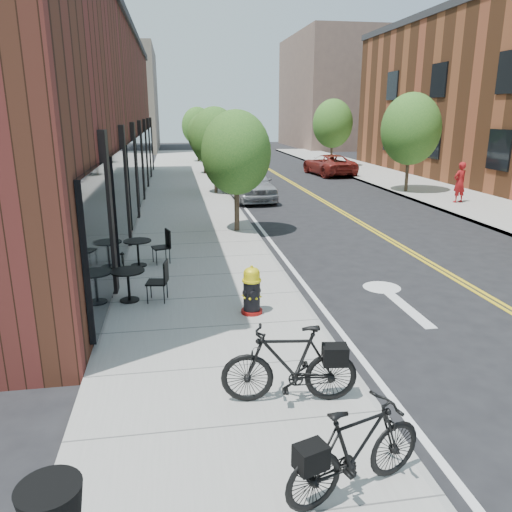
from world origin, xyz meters
TOP-DOWN VIEW (x-y plane):
  - ground at (0.00, 0.00)m, footprint 120.00×120.00m
  - sidewalk_near at (-2.00, 10.00)m, footprint 4.00×70.00m
  - sidewalk_far at (10.00, 10.00)m, footprint 4.00×70.00m
  - building_near at (-6.50, 14.00)m, footprint 5.00×28.00m
  - bg_building_left at (-8.00, 48.00)m, footprint 8.00×14.00m
  - bg_building_right at (16.00, 50.00)m, footprint 10.00×16.00m
  - tree_near_a at (-0.60, 9.00)m, footprint 2.20×2.20m
  - tree_near_b at (-0.60, 17.00)m, footprint 2.30×2.30m
  - tree_near_c at (-0.60, 25.00)m, footprint 2.10×2.10m
  - tree_near_d at (-0.60, 33.00)m, footprint 2.40×2.40m
  - tree_far_b at (8.60, 16.00)m, footprint 2.80×2.80m
  - tree_far_c at (8.60, 28.00)m, footprint 2.80×2.80m
  - fire_hydrant at (-1.20, 2.01)m, footprint 0.55×0.55m
  - bicycle_left at (-1.18, -1.08)m, footprint 1.85×0.74m
  - bicycle_right at (-0.89, -2.81)m, footprint 1.73×0.99m
  - bistro_set_b at (-3.57, 3.05)m, footprint 1.60×0.78m
  - bistro_set_c at (-3.53, 5.49)m, footprint 1.62×0.85m
  - parked_car_a at (0.80, 15.44)m, footprint 2.10×4.51m
  - parked_car_b at (1.58, 22.43)m, footprint 1.72×4.02m
  - parked_car_c at (0.80, 24.01)m, footprint 2.37×5.40m
  - parked_car_far at (7.11, 23.79)m, footprint 2.64×4.85m
  - pedestrian at (9.38, 12.66)m, footprint 0.71×0.57m

SIDE VIEW (x-z plane):
  - ground at x=0.00m, z-range 0.00..0.00m
  - sidewalk_near at x=-2.00m, z-range 0.00..0.12m
  - sidewalk_far at x=10.00m, z-range 0.00..0.12m
  - bistro_set_b at x=-3.57m, z-range 0.12..0.97m
  - bistro_set_c at x=-3.53m, z-range 0.12..0.98m
  - fire_hydrant at x=-1.20m, z-range 0.09..1.04m
  - bicycle_right at x=-0.89m, z-range 0.12..1.12m
  - parked_car_b at x=1.58m, z-range 0.00..1.29m
  - parked_car_far at x=7.11m, z-range 0.00..1.29m
  - bicycle_left at x=-1.18m, z-range 0.12..1.20m
  - parked_car_a at x=0.80m, z-range 0.00..1.49m
  - parked_car_c at x=0.80m, z-range 0.00..1.54m
  - pedestrian at x=9.38m, z-range 0.12..1.83m
  - tree_near_c at x=-0.60m, z-range 0.69..4.37m
  - tree_near_a at x=-0.60m, z-range 0.70..4.51m
  - tree_near_b at x=-0.60m, z-range 0.72..4.70m
  - tree_near_d at x=-0.60m, z-range 0.73..4.85m
  - tree_far_b at x=8.60m, z-range 0.75..5.37m
  - tree_far_c at x=8.60m, z-range 0.75..5.37m
  - building_near at x=-6.50m, z-range 0.00..7.00m
  - bg_building_left at x=-8.00m, z-range 0.00..10.00m
  - bg_building_right at x=16.00m, z-range 0.00..12.00m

